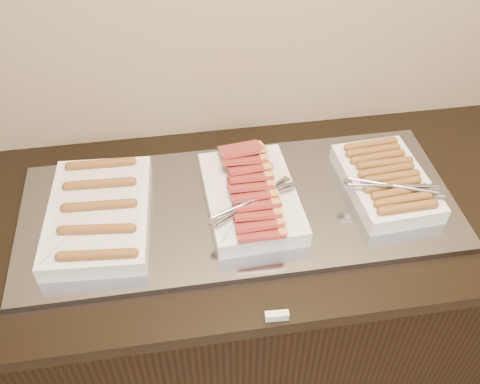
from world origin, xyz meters
The scene contains 6 objects.
counter centered at (0.00, 2.13, 0.45)m, with size 2.06×0.76×0.90m.
warming_tray centered at (-0.01, 2.13, 0.91)m, with size 1.20×0.50×0.02m, color gray.
dish_left centered at (-0.39, 2.13, 0.95)m, with size 0.29×0.41×0.07m.
dish_center centered at (0.02, 2.13, 0.96)m, with size 0.27×0.39×0.10m.
dish_right centered at (0.41, 2.13, 0.95)m, with size 0.27×0.34×0.08m.
label_holder centered at (0.02, 1.77, 0.91)m, with size 0.06×0.02×0.02m, color silver.
Camera 1 is at (-0.17, 1.11, 1.98)m, focal length 40.00 mm.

